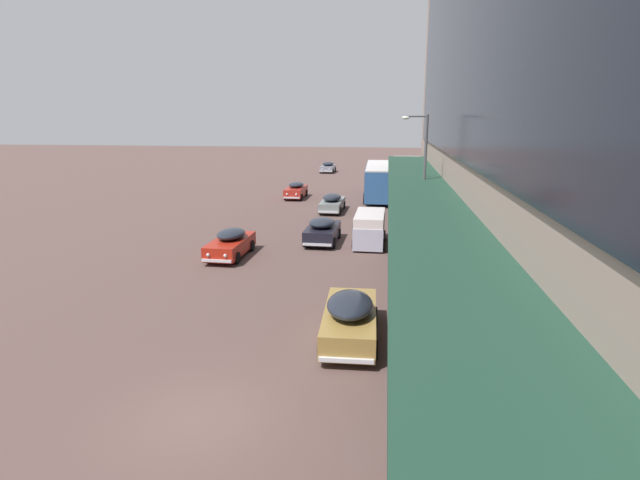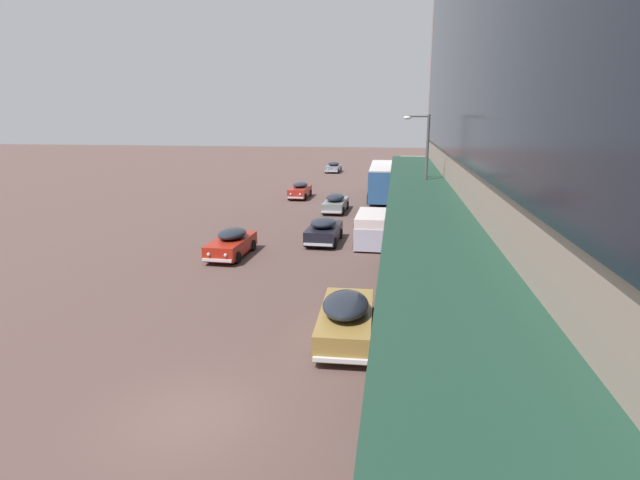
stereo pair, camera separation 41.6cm
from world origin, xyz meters
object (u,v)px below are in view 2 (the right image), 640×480
Objects in this scene: transit_bus_kerbside_front at (383,179)px; sedan_lead_near at (300,190)px; sedan_second_near at (333,167)px; sedan_trailing_mid at (232,243)px; vw_van at (371,227)px; sedan_far_back at (335,203)px; sedan_second_mid at (324,230)px; pedestrian_at_kerb at (455,316)px; street_lamp at (423,172)px; sedan_lead_mid at (346,317)px.

transit_bus_kerbside_front is 2.56× the size of sedan_lead_near.
sedan_second_near is 0.95× the size of sedan_trailing_mid.
vw_van is (-0.19, -18.02, -0.74)m from transit_bus_kerbside_front.
sedan_second_near is at bearing 97.39° from sedan_far_back.
sedan_second_near is at bearing 100.29° from vw_van.
sedan_second_mid is (4.42, -40.48, 0.05)m from sedan_second_near.
vw_van is (7.62, 3.83, 0.34)m from sedan_trailing_mid.
pedestrian_at_kerb is (11.16, -31.03, 0.42)m from sedan_lead_near.
pedestrian_at_kerb is at bearing -87.77° from street_lamp.
transit_bus_kerbside_front is at bearing 98.46° from street_lamp.
sedan_second_mid is (-3.11, -18.05, -1.05)m from transit_bus_kerbside_front.
sedan_lead_near is 2.39× the size of pedestrian_at_kerb.
transit_bus_kerbside_front is at bearing 95.86° from pedestrian_at_kerb.
sedan_second_mid is 0.93× the size of vw_van.
pedestrian_at_kerb is (3.28, -31.94, -0.65)m from transit_bus_kerbside_front.
transit_bus_kerbside_front is 2.51× the size of sedan_trailing_mid.
sedan_lead_mid is 13.73m from vw_van.
pedestrian_at_kerb is at bearing -70.22° from sedan_lead_near.
pedestrian_at_kerb is (3.65, -0.20, 0.35)m from sedan_lead_mid.
sedan_lead_mid is (2.74, -13.69, 0.05)m from sedan_second_mid.
transit_bus_kerbside_front is 2.37× the size of sedan_far_back.
sedan_lead_near is at bearing -173.43° from transit_bus_kerbside_front.
vw_van is 2.46× the size of pedestrian_at_kerb.
transit_bus_kerbside_front is 6.12× the size of pedestrian_at_kerb.
street_lamp is at bearing -4.44° from sedan_second_mid.
transit_bus_kerbside_front is 1.49× the size of street_lamp.
street_lamp is (6.40, -11.02, 3.79)m from sedan_far_back.
sedan_far_back is 25.42m from pedestrian_at_kerb.
transit_bus_kerbside_front is 18.34m from sedan_second_mid.
vw_van is (2.93, 0.03, 0.32)m from sedan_second_mid.
sedan_lead_mid is at bearing -76.30° from sedan_lead_near.
sedan_trailing_mid is at bearing -106.13° from sedan_far_back.
sedan_far_back is at bearing 105.81° from pedestrian_at_kerb.
sedan_lead_near is at bearing 105.57° from sedan_second_mid.
sedan_lead_mid is at bearing -82.31° from sedan_far_back.
sedan_lead_near is 20.90m from street_lamp.
street_lamp is at bearing -81.54° from transit_bus_kerbside_front.
sedan_second_mid is 6.98m from street_lamp.
vw_van reaches higher than sedan_second_near.
sedan_second_mid is at bearing -83.77° from sedan_second_near.
sedan_lead_near is (-4.24, 6.58, 0.02)m from sedan_far_back.
sedan_lead_near is 18.76m from vw_van.
transit_bus_kerbside_front reaches higher than sedan_lead_mid.
sedan_lead_mid is at bearing -90.78° from vw_van.
transit_bus_kerbside_front is 2.64× the size of sedan_second_near.
sedan_second_near is (-7.53, 22.44, -1.10)m from transit_bus_kerbside_front.
sedan_second_near is 0.97× the size of sedan_lead_near.
transit_bus_kerbside_front is at bearing 89.41° from vw_van.
pedestrian_at_kerb is (6.39, -13.89, 0.40)m from sedan_second_mid.
street_lamp is at bearing 17.60° from sedan_trailing_mid.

